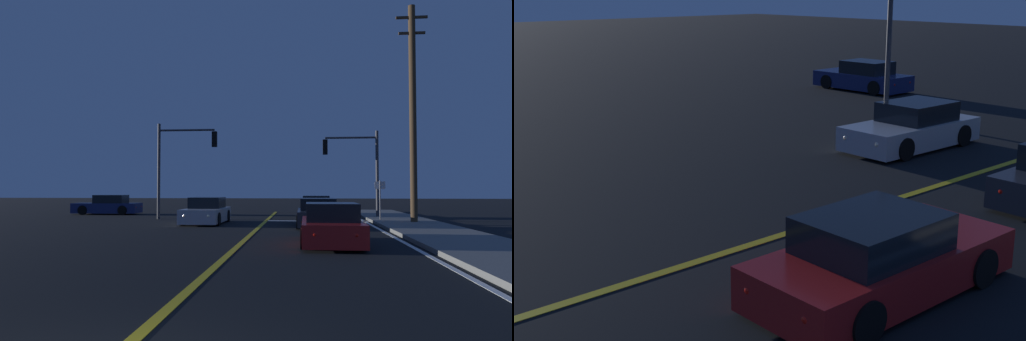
# 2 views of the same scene
# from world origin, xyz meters

# --- Properties ---
(sidewalk_right) EXTENTS (3.20, 42.82, 0.15)m
(sidewalk_right) POSITION_xyz_m (7.21, 11.89, 0.07)
(sidewalk_right) COLOR slate
(sidewalk_right) RESTS_ON ground
(lane_line_center) EXTENTS (0.20, 40.44, 0.01)m
(lane_line_center) POSITION_xyz_m (0.00, 11.89, 0.01)
(lane_line_center) COLOR gold
(lane_line_center) RESTS_ON ground
(lane_line_edge_right) EXTENTS (0.16, 40.44, 0.01)m
(lane_line_edge_right) POSITION_xyz_m (5.36, 11.89, 0.01)
(lane_line_edge_right) COLOR white
(lane_line_edge_right) RESTS_ON ground
(stop_bar) EXTENTS (5.61, 0.50, 0.01)m
(stop_bar) POSITION_xyz_m (2.81, 22.29, 0.01)
(stop_bar) COLOR white
(stop_bar) RESTS_ON ground
(car_distant_tail_black) EXTENTS (2.01, 4.73, 1.34)m
(car_distant_tail_black) POSITION_xyz_m (2.84, 26.07, 0.58)
(car_distant_tail_black) COLOR black
(car_distant_tail_black) RESTS_ON ground
(car_parked_curb_navy) EXTENTS (4.53, 1.98, 1.34)m
(car_parked_curb_navy) POSITION_xyz_m (-11.41, 27.71, 0.58)
(car_parked_curb_navy) COLOR navy
(car_parked_curb_navy) RESTS_ON ground
(car_far_approaching_silver) EXTENTS (1.97, 4.45, 1.34)m
(car_far_approaching_silver) POSITION_xyz_m (-2.90, 20.06, 0.58)
(car_far_approaching_silver) COLOR #B2B5BA
(car_far_approaching_silver) RESTS_ON ground
(car_lead_oncoming_charcoal) EXTENTS (1.96, 4.61, 1.34)m
(car_lead_oncoming_charcoal) POSITION_xyz_m (2.71, 18.57, 0.58)
(car_lead_oncoming_charcoal) COLOR #2D2D33
(car_lead_oncoming_charcoal) RESTS_ON ground
(car_mid_block_red) EXTENTS (1.98, 4.51, 1.34)m
(car_mid_block_red) POSITION_xyz_m (2.92, 11.56, 0.58)
(car_mid_block_red) COLOR maroon
(car_mid_block_red) RESTS_ON ground
(traffic_signal_near_right) EXTENTS (3.27, 0.28, 5.22)m
(traffic_signal_near_right) POSITION_xyz_m (5.21, 24.59, 3.46)
(traffic_signal_near_right) COLOR #38383D
(traffic_signal_near_right) RESTS_ON ground
(traffic_signal_far_left) EXTENTS (3.55, 0.28, 5.61)m
(traffic_signal_far_left) POSITION_xyz_m (-5.15, 23.19, 3.73)
(traffic_signal_far_left) COLOR #38383D
(traffic_signal_far_left) RESTS_ON ground
(utility_pole_right) EXTENTS (1.55, 0.34, 11.01)m
(utility_pole_right) POSITION_xyz_m (7.51, 20.25, 5.64)
(utility_pole_right) COLOR #4C3823
(utility_pole_right) RESTS_ON ground
(street_sign_corner) EXTENTS (0.56, 0.06, 2.21)m
(street_sign_corner) POSITION_xyz_m (6.11, 21.79, 1.50)
(street_sign_corner) COLOR slate
(street_sign_corner) RESTS_ON ground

